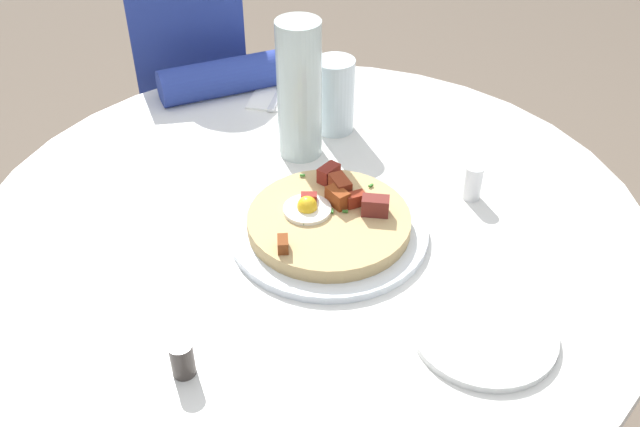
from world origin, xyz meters
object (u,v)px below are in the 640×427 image
Objects in this scene: fork at (302,89)px; pepper_shaker at (182,359)px; water_glass at (335,95)px; salt_shaker at (473,182)px; person_seated at (203,126)px; water_bottle at (299,91)px; dining_table at (312,298)px; breakfast_pizza at (329,219)px; bread_plate at (484,332)px; pizza_plate at (329,231)px; knife at (283,87)px.

fork is 0.69m from pepper_shaker.
salt_shaker is at bearing 36.59° from water_glass.
person_seated is 0.63m from water_bottle.
person_seated is 0.43m from fork.
dining_table is 0.21m from breakfast_pizza.
bread_plate is at bearing -15.22° from salt_shaker.
pizza_plate is at bearing -11.30° from water_glass.
pizza_plate is at bearing 14.56° from person_seated.
fork is (0.29, 0.21, 0.24)m from person_seated.
person_seated is 4.90× the size of water_bottle.
salt_shaker is at bearing 32.05° from person_seated.
water_bottle is 4.10× the size of salt_shaker.
bread_plate is 1.00× the size of fork.
bread_plate is (0.22, 0.16, -0.02)m from breakfast_pizza.
bread_plate is at bearing 32.90° from dining_table.
water_bottle is at bearing 156.29° from pepper_shaker.
person_seated reaches higher than dining_table.
salt_shaker reaches higher than knife.
water_bottle reaches higher than bread_plate.
salt_shaker is (0.39, 0.25, 0.02)m from knife.
salt_shaker is (-0.05, 0.23, 0.00)m from breakfast_pizza.
person_seated reaches higher than pepper_shaker.
fork is (-0.43, 0.02, 0.00)m from pizza_plate.
knife is at bearing -178.94° from water_bottle.
bread_plate is 1.36× the size of water_glass.
salt_shaker is at bearing 102.63° from breakfast_pizza.
bread_plate is at bearing 20.02° from person_seated.
bread_plate is 0.29m from salt_shaker.
pepper_shaker is at bearing -178.74° from fork.
bread_plate is 0.69m from knife.
person_seated is 0.98m from pepper_shaker.
water_glass is (-0.29, 0.06, 0.06)m from pizza_plate.
pepper_shaker is (0.28, -0.44, -0.01)m from salt_shaker.
dining_table is at bearing -159.42° from pizza_plate.
salt_shaker is 1.22× the size of pepper_shaker.
fork is at bearing 35.02° from person_seated.
water_glass reaches higher than breakfast_pizza.
water_bottle is at bearing -176.76° from breakfast_pizza.
pizza_plate is 0.30m from water_glass.
dining_table is 0.39m from pepper_shaker.
person_seated reaches higher than water_glass.
water_bottle is at bearing -159.23° from bread_plate.
breakfast_pizza is 1.30× the size of knife.
pizza_plate reaches higher than fork.
breakfast_pizza reaches higher than bread_plate.
dining_table is 4.33× the size of water_bottle.
salt_shaker is (-0.05, 0.23, 0.02)m from pizza_plate.
breakfast_pizza reaches higher than pizza_plate.
water_glass is 2.83× the size of pepper_shaker.
dining_table is 7.62× the size of water_glass.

